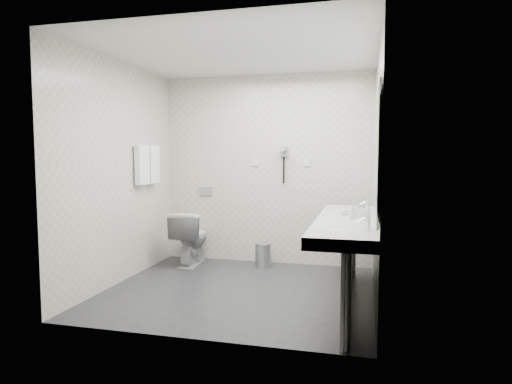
# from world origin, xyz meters

# --- Properties ---
(floor) EXTENTS (2.80, 2.80, 0.00)m
(floor) POSITION_xyz_m (0.00, 0.00, 0.00)
(floor) COLOR #252529
(floor) RESTS_ON ground
(ceiling) EXTENTS (2.80, 2.80, 0.00)m
(ceiling) POSITION_xyz_m (0.00, 0.00, 2.50)
(ceiling) COLOR silver
(ceiling) RESTS_ON wall_back
(wall_back) EXTENTS (2.80, 0.00, 2.80)m
(wall_back) POSITION_xyz_m (0.00, 1.30, 1.25)
(wall_back) COLOR beige
(wall_back) RESTS_ON floor
(wall_front) EXTENTS (2.80, 0.00, 2.80)m
(wall_front) POSITION_xyz_m (0.00, -1.30, 1.25)
(wall_front) COLOR beige
(wall_front) RESTS_ON floor
(wall_left) EXTENTS (0.00, 2.60, 2.60)m
(wall_left) POSITION_xyz_m (-1.40, 0.00, 1.25)
(wall_left) COLOR beige
(wall_left) RESTS_ON floor
(wall_right) EXTENTS (0.00, 2.60, 2.60)m
(wall_right) POSITION_xyz_m (1.40, 0.00, 1.25)
(wall_right) COLOR beige
(wall_right) RESTS_ON floor
(vanity_counter) EXTENTS (0.55, 2.20, 0.10)m
(vanity_counter) POSITION_xyz_m (1.12, -0.20, 0.80)
(vanity_counter) COLOR silver
(vanity_counter) RESTS_ON floor
(vanity_panel) EXTENTS (0.03, 2.15, 0.75)m
(vanity_panel) POSITION_xyz_m (1.15, -0.20, 0.38)
(vanity_panel) COLOR gray
(vanity_panel) RESTS_ON floor
(vanity_post_near) EXTENTS (0.06, 0.06, 0.75)m
(vanity_post_near) POSITION_xyz_m (1.18, -1.24, 0.38)
(vanity_post_near) COLOR silver
(vanity_post_near) RESTS_ON floor
(vanity_post_far) EXTENTS (0.06, 0.06, 0.75)m
(vanity_post_far) POSITION_xyz_m (1.18, 0.84, 0.38)
(vanity_post_far) COLOR silver
(vanity_post_far) RESTS_ON floor
(mirror) EXTENTS (0.02, 2.20, 1.05)m
(mirror) POSITION_xyz_m (1.39, -0.20, 1.45)
(mirror) COLOR #B2BCC6
(mirror) RESTS_ON wall_right
(basin_near) EXTENTS (0.40, 0.31, 0.05)m
(basin_near) POSITION_xyz_m (1.12, -0.85, 0.83)
(basin_near) COLOR silver
(basin_near) RESTS_ON vanity_counter
(basin_far) EXTENTS (0.40, 0.31, 0.05)m
(basin_far) POSITION_xyz_m (1.12, 0.45, 0.83)
(basin_far) COLOR silver
(basin_far) RESTS_ON vanity_counter
(faucet_near) EXTENTS (0.04, 0.04, 0.15)m
(faucet_near) POSITION_xyz_m (1.32, -0.85, 0.92)
(faucet_near) COLOR silver
(faucet_near) RESTS_ON vanity_counter
(faucet_far) EXTENTS (0.04, 0.04, 0.15)m
(faucet_far) POSITION_xyz_m (1.32, 0.45, 0.92)
(faucet_far) COLOR silver
(faucet_far) RESTS_ON vanity_counter
(soap_bottle_a) EXTENTS (0.06, 0.06, 0.10)m
(soap_bottle_a) POSITION_xyz_m (1.20, -0.12, 0.90)
(soap_bottle_a) COLOR white
(soap_bottle_a) RESTS_ON vanity_counter
(soap_bottle_b) EXTENTS (0.11, 0.11, 0.10)m
(soap_bottle_b) POSITION_xyz_m (1.10, 0.03, 0.90)
(soap_bottle_b) COLOR white
(soap_bottle_b) RESTS_ON vanity_counter
(soap_bottle_c) EXTENTS (0.06, 0.06, 0.12)m
(soap_bottle_c) POSITION_xyz_m (1.18, -0.26, 0.91)
(soap_bottle_c) COLOR white
(soap_bottle_c) RESTS_ON vanity_counter
(glass_left) EXTENTS (0.06, 0.06, 0.10)m
(glass_left) POSITION_xyz_m (1.27, -0.02, 0.90)
(glass_left) COLOR silver
(glass_left) RESTS_ON vanity_counter
(glass_right) EXTENTS (0.06, 0.06, 0.11)m
(glass_right) POSITION_xyz_m (1.20, 0.17, 0.90)
(glass_right) COLOR silver
(glass_right) RESTS_ON vanity_counter
(toilet) EXTENTS (0.45, 0.73, 0.71)m
(toilet) POSITION_xyz_m (-0.94, 0.93, 0.36)
(toilet) COLOR silver
(toilet) RESTS_ON floor
(flush_plate) EXTENTS (0.18, 0.02, 0.12)m
(flush_plate) POSITION_xyz_m (-0.85, 1.29, 0.95)
(flush_plate) COLOR #B2B5BA
(flush_plate) RESTS_ON wall_back
(pedal_bin) EXTENTS (0.26, 0.26, 0.30)m
(pedal_bin) POSITION_xyz_m (0.03, 1.02, 0.15)
(pedal_bin) COLOR #B2B5BA
(pedal_bin) RESTS_ON floor
(bin_lid) EXTENTS (0.21, 0.21, 0.02)m
(bin_lid) POSITION_xyz_m (0.03, 1.02, 0.30)
(bin_lid) COLOR #B2B5BA
(bin_lid) RESTS_ON pedal_bin
(towel_rail) EXTENTS (0.02, 0.62, 0.02)m
(towel_rail) POSITION_xyz_m (-1.35, 0.55, 1.55)
(towel_rail) COLOR silver
(towel_rail) RESTS_ON wall_left
(towel_near) EXTENTS (0.07, 0.24, 0.48)m
(towel_near) POSITION_xyz_m (-1.34, 0.41, 1.33)
(towel_near) COLOR white
(towel_near) RESTS_ON towel_rail
(towel_far) EXTENTS (0.07, 0.24, 0.48)m
(towel_far) POSITION_xyz_m (-1.34, 0.69, 1.33)
(towel_far) COLOR white
(towel_far) RESTS_ON towel_rail
(dryer_cradle) EXTENTS (0.10, 0.04, 0.14)m
(dryer_cradle) POSITION_xyz_m (0.25, 1.27, 1.50)
(dryer_cradle) COLOR gray
(dryer_cradle) RESTS_ON wall_back
(dryer_barrel) EXTENTS (0.08, 0.14, 0.08)m
(dryer_barrel) POSITION_xyz_m (0.25, 1.20, 1.53)
(dryer_barrel) COLOR gray
(dryer_barrel) RESTS_ON dryer_cradle
(dryer_cord) EXTENTS (0.02, 0.02, 0.35)m
(dryer_cord) POSITION_xyz_m (0.25, 1.26, 1.25)
(dryer_cord) COLOR black
(dryer_cord) RESTS_ON dryer_cradle
(switch_plate_a) EXTENTS (0.09, 0.02, 0.09)m
(switch_plate_a) POSITION_xyz_m (-0.15, 1.29, 1.35)
(switch_plate_a) COLOR silver
(switch_plate_a) RESTS_ON wall_back
(switch_plate_b) EXTENTS (0.09, 0.02, 0.09)m
(switch_plate_b) POSITION_xyz_m (0.55, 1.29, 1.35)
(switch_plate_b) COLOR silver
(switch_plate_b) RESTS_ON wall_back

